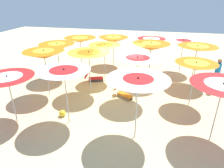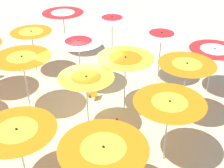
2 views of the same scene
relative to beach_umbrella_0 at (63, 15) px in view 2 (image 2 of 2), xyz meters
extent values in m
cube|color=beige|center=(-4.21, 3.61, -2.19)|extent=(40.17, 40.17, 0.04)
cylinder|color=#B2B2B7|center=(0.00, 0.00, -1.09)|extent=(0.05, 0.05, 2.16)
cone|color=red|center=(0.00, 0.00, -0.01)|extent=(2.22, 2.22, 0.35)
cone|color=white|center=(0.00, 0.00, 0.07)|extent=(1.25, 1.25, 0.20)
sphere|color=black|center=(0.00, 0.00, 0.19)|extent=(0.07, 0.07, 0.07)
cylinder|color=#B2B2B7|center=(-0.45, 2.64, -1.16)|extent=(0.05, 0.05, 2.02)
cone|color=orange|center=(-0.45, 2.64, -0.14)|extent=(1.93, 1.93, 0.36)
cone|color=yellow|center=(-0.45, 2.64, -0.06)|extent=(1.12, 1.12, 0.21)
sphere|color=black|center=(-0.45, 2.64, 0.07)|extent=(0.07, 0.07, 0.07)
cylinder|color=#B2B2B7|center=(-2.85, -0.49, -1.02)|extent=(0.05, 0.05, 2.30)
cone|color=white|center=(-2.85, -0.49, 0.13)|extent=(2.21, 2.21, 0.38)
cone|color=red|center=(-2.85, -0.49, 0.23)|extent=(1.07, 1.07, 0.18)
sphere|color=black|center=(-2.85, -0.49, 0.35)|extent=(0.07, 0.07, 0.07)
cylinder|color=#B2B2B7|center=(-3.16, 2.43, -1.10)|extent=(0.05, 0.05, 2.13)
cone|color=white|center=(-3.16, 2.43, -0.03)|extent=(2.14, 2.14, 0.41)
cone|color=red|center=(-3.16, 2.43, 0.07)|extent=(1.17, 1.17, 0.23)
sphere|color=black|center=(-3.16, 2.43, 0.20)|extent=(0.07, 0.07, 0.07)
cylinder|color=#B2B2B7|center=(-2.62, 5.02, -1.04)|extent=(0.05, 0.05, 2.25)
cone|color=orange|center=(-2.62, 5.02, 0.08)|extent=(2.21, 2.21, 0.44)
cone|color=yellow|center=(-2.62, 5.02, 0.20)|extent=(1.08, 1.08, 0.21)
sphere|color=black|center=(-2.62, 5.02, 0.33)|extent=(0.07, 0.07, 0.07)
cylinder|color=#B2B2B7|center=(-5.75, -0.15, -1.04)|extent=(0.05, 0.05, 2.26)
cone|color=white|center=(-5.75, -0.15, 0.09)|extent=(2.09, 2.09, 0.37)
cone|color=red|center=(-5.75, -0.15, 0.18)|extent=(1.13, 1.13, 0.20)
sphere|color=black|center=(-5.75, -0.15, 0.31)|extent=(0.07, 0.07, 0.07)
cylinder|color=#B2B2B7|center=(-5.70, 2.70, -1.06)|extent=(0.05, 0.05, 2.22)
cone|color=yellow|center=(-5.70, 2.70, 0.05)|extent=(2.18, 2.18, 0.32)
cone|color=orange|center=(-5.70, 2.70, 0.12)|extent=(1.25, 1.25, 0.18)
sphere|color=black|center=(-5.70, 2.70, 0.24)|extent=(0.07, 0.07, 0.07)
cylinder|color=#B2B2B7|center=(-5.35, 4.61, -1.08)|extent=(0.05, 0.05, 2.17)
cone|color=yellow|center=(-5.35, 4.61, 0.00)|extent=(1.93, 1.93, 0.32)
cone|color=orange|center=(-5.35, 4.61, 0.08)|extent=(1.02, 1.02, 0.17)
sphere|color=black|center=(-5.35, 4.61, 0.19)|extent=(0.07, 0.07, 0.07)
cylinder|color=#B2B2B7|center=(-5.47, 7.69, -1.18)|extent=(0.05, 0.05, 1.97)
cone|color=orange|center=(-5.47, 7.69, -0.20)|extent=(2.18, 2.18, 0.43)
cone|color=yellow|center=(-5.47, 7.69, -0.09)|extent=(1.14, 1.14, 0.22)
sphere|color=black|center=(-5.47, 7.69, 0.05)|extent=(0.07, 0.07, 0.07)
cylinder|color=#B2B2B7|center=(-8.04, -0.56, -1.19)|extent=(0.05, 0.05, 1.96)
cone|color=red|center=(-8.04, -0.56, -0.21)|extent=(2.12, 2.12, 0.31)
cone|color=white|center=(-8.04, -0.56, -0.14)|extent=(1.20, 1.20, 0.17)
sphere|color=black|center=(-8.04, -0.56, -0.03)|extent=(0.07, 0.07, 0.07)
cylinder|color=#B2B2B7|center=(-7.88, 2.06, -1.03)|extent=(0.05, 0.05, 2.28)
cone|color=orange|center=(-7.88, 2.06, 0.11)|extent=(2.07, 2.07, 0.42)
cone|color=yellow|center=(-7.88, 2.06, 0.22)|extent=(1.04, 1.04, 0.21)
sphere|color=black|center=(-7.88, 2.06, 0.35)|extent=(0.07, 0.07, 0.07)
cylinder|color=#B2B2B7|center=(-8.32, 4.32, -1.10)|extent=(0.05, 0.05, 2.13)
cone|color=orange|center=(-8.32, 4.32, -0.04)|extent=(2.19, 2.19, 0.37)
cone|color=yellow|center=(-8.32, 4.32, 0.06)|extent=(1.08, 1.08, 0.18)
sphere|color=black|center=(-8.32, 4.32, 0.18)|extent=(0.07, 0.07, 0.07)
cone|color=orange|center=(-7.78, 6.91, -0.14)|extent=(2.29, 2.29, 0.35)
cone|color=yellow|center=(-7.78, 6.91, -0.05)|extent=(1.15, 1.15, 0.18)
sphere|color=black|center=(-7.78, 6.91, 0.06)|extent=(0.07, 0.07, 0.07)
cube|color=green|center=(-7.68, 5.63, -1.76)|extent=(0.34, 0.39, 0.38)
cube|color=olive|center=(-3.66, 2.68, -2.10)|extent=(0.73, 0.51, 0.14)
cube|color=olive|center=(-3.82, 2.43, -2.10)|extent=(0.73, 0.51, 0.14)
cube|color=orange|center=(-3.74, 2.55, -1.98)|extent=(0.87, 0.72, 0.10)
cube|color=orange|center=(-4.22, 2.88, -1.73)|extent=(0.46, 0.44, 0.43)
cube|color=#333338|center=(-5.98, 4.57, -2.10)|extent=(0.85, 0.38, 0.14)
cube|color=#333338|center=(-5.85, 4.25, -2.10)|extent=(0.85, 0.38, 0.14)
cube|color=red|center=(-5.91, 4.41, -1.98)|extent=(0.97, 0.66, 0.10)
cube|color=red|center=(-6.45, 4.19, -1.72)|extent=(0.40, 0.42, 0.44)
sphere|color=yellow|center=(-6.25, 0.23, -2.02)|extent=(0.30, 0.30, 0.30)
camera|label=1|loc=(-2.37, -6.78, 2.97)|focal=31.87mm
camera|label=2|loc=(-11.15, 11.33, 5.25)|focal=48.45mm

